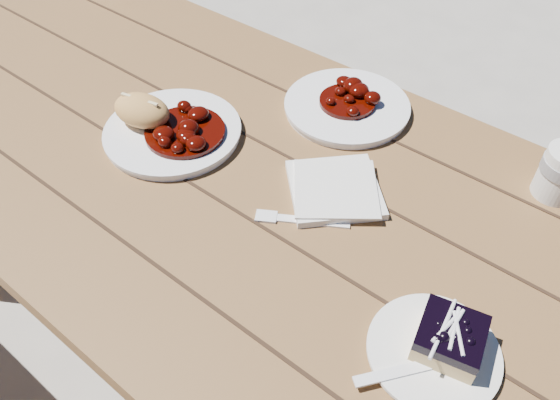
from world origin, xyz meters
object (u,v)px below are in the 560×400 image
Objects in this scene: picnic_table at (261,239)px; bread_roll at (142,111)px; blueberry_cake at (450,338)px; second_plate at (347,107)px; dessert_plate at (433,352)px; main_plate at (173,132)px.

bread_roll is (-0.26, -0.03, 0.21)m from picnic_table.
blueberry_cake is 0.54m from second_plate.
blueberry_cake is (0.41, -0.10, 0.19)m from picnic_table.
picnic_table is 0.31m from second_plate.
blueberry_cake is (0.67, -0.07, -0.01)m from bread_roll.
picnic_table is 20.32× the size of blueberry_cake.
bread_roll reaches higher than second_plate.
dessert_plate reaches higher than picnic_table.
blueberry_cake is at bearing -8.18° from main_plate.
dessert_plate is 0.03m from blueberry_cake.
bread_roll reaches higher than dessert_plate.
main_plate is 1.04× the size of second_plate.
blueberry_cake is (0.01, 0.01, 0.03)m from dessert_plate.
blueberry_cake is 0.40× the size of second_plate.
picnic_table is 0.34m from bread_roll.
picnic_table is 7.86× the size of main_plate.
main_plate is at bearing -128.23° from second_plate.
second_plate is at bearing 51.77° from main_plate.
blueberry_cake reaches higher than dessert_plate.
main_plate is 2.23× the size of bread_roll.
blueberry_cake is at bearing -5.82° from bread_roll.
blueberry_cake is at bearing -42.23° from second_plate.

